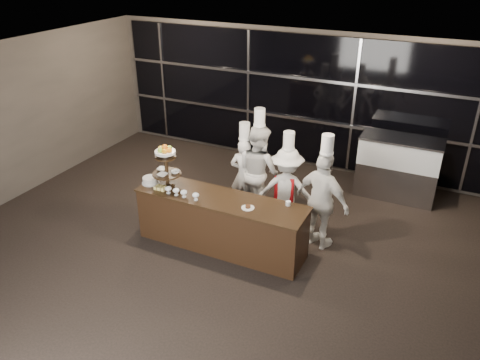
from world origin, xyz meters
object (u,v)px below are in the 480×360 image
at_px(buffet_counter, 221,222).
at_px(display_stand, 166,163).
at_px(chef_d, 322,200).
at_px(chef_b, 259,170).
at_px(layer_cake, 151,180).
at_px(chef_c, 286,189).
at_px(display_case, 398,165).
at_px(chef_a, 244,174).

xyz_separation_m(buffet_counter, display_stand, (-1.00, -0.00, 0.87)).
bearing_deg(chef_d, chef_b, 158.66).
relative_size(layer_cake, chef_c, 0.17).
distance_m(layer_cake, chef_b, 1.94).
distance_m(buffet_counter, display_stand, 1.33).
distance_m(buffet_counter, chef_c, 1.29).
relative_size(buffet_counter, chef_d, 1.43).
xyz_separation_m(buffet_counter, display_case, (2.31, 3.06, 0.22)).
xyz_separation_m(buffet_counter, chef_d, (1.46, 0.74, 0.39)).
xyz_separation_m(display_stand, chef_c, (1.74, 1.01, -0.57)).
distance_m(chef_a, chef_b, 0.29).
bearing_deg(chef_b, chef_c, -21.64).
height_order(buffet_counter, display_stand, display_stand).
distance_m(buffet_counter, chef_b, 1.34).
bearing_deg(layer_cake, display_case, 40.68).
bearing_deg(chef_c, buffet_counter, -126.26).
bearing_deg(buffet_counter, display_case, 52.97).
xyz_separation_m(chef_b, chef_c, (0.63, -0.25, -0.11)).
bearing_deg(chef_a, buffet_counter, -82.87).
xyz_separation_m(layer_cake, chef_a, (1.16, 1.27, -0.20)).
bearing_deg(chef_c, chef_b, 158.36).
bearing_deg(layer_cake, chef_c, 27.40).
relative_size(buffet_counter, chef_b, 1.39).
relative_size(chef_c, chef_d, 0.92).
relative_size(buffet_counter, display_case, 1.85).
relative_size(layer_cake, display_case, 0.20).
distance_m(layer_cake, chef_d, 2.88).
xyz_separation_m(display_case, chef_d, (-0.85, -2.32, 0.17)).
bearing_deg(chef_a, chef_b, 9.89).
relative_size(display_case, chef_d, 0.77).
relative_size(chef_b, chef_d, 1.03).
bearing_deg(display_case, layer_cake, -139.32).
bearing_deg(display_stand, display_case, 42.75).
bearing_deg(layer_cake, chef_b, 42.87).
height_order(layer_cake, chef_d, chef_d).
relative_size(display_case, chef_c, 0.84).
bearing_deg(buffet_counter, chef_d, 26.89).
xyz_separation_m(display_stand, display_case, (3.31, 3.06, -0.65)).
height_order(display_case, chef_a, chef_a).
relative_size(display_stand, layer_cake, 2.48).
xyz_separation_m(display_case, chef_a, (-2.46, -1.84, 0.08)).
xyz_separation_m(buffet_counter, layer_cake, (-1.31, -0.05, 0.51)).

